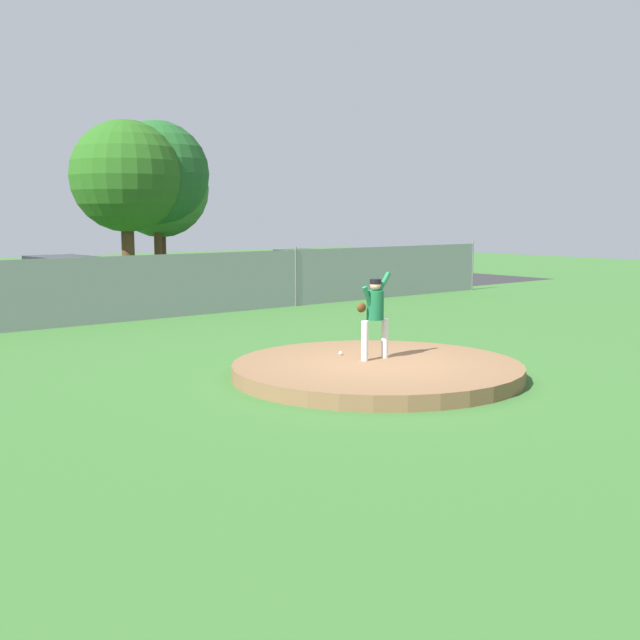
{
  "coord_description": "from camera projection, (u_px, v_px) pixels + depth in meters",
  "views": [
    {
      "loc": [
        -9.91,
        -10.3,
        2.95
      ],
      "look_at": [
        -0.46,
        1.07,
        0.99
      ],
      "focal_mm": 44.52,
      "sensor_mm": 36.0,
      "label": 1
    }
  ],
  "objects": [
    {
      "name": "traffic_cone_orange",
      "position": [
        281.0,
        290.0,
        28.81
      ],
      "size": [
        0.4,
        0.4,
        0.55
      ],
      "color": "orange",
      "rests_on": "asphalt_strip"
    },
    {
      "name": "baseball",
      "position": [
        340.0,
        353.0,
        15.27
      ],
      "size": [
        0.07,
        0.07,
        0.07
      ],
      "primitive_type": "sphere",
      "color": "white",
      "rests_on": "pitchers_mound"
    },
    {
      "name": "tree_broad_left",
      "position": [
        126.0,
        177.0,
        35.72
      ],
      "size": [
        5.03,
        5.03,
        7.21
      ],
      "color": "#4C331E",
      "rests_on": "ground_plane"
    },
    {
      "name": "pitcher_youth",
      "position": [
        375.0,
        310.0,
        14.73
      ],
      "size": [
        0.77,
        0.32,
        1.63
      ],
      "color": "silver",
      "rests_on": "pitchers_mound"
    },
    {
      "name": "chainlink_fence",
      "position": [
        128.0,
        289.0,
        22.02
      ],
      "size": [
        29.7,
        0.07,
        1.93
      ],
      "color": "gray",
      "rests_on": "ground_plane"
    },
    {
      "name": "parked_car_slate",
      "position": [
        63.0,
        283.0,
        25.39
      ],
      "size": [
        1.94,
        4.28,
        1.65
      ],
      "color": "slate",
      "rests_on": "ground_plane"
    },
    {
      "name": "pitchers_mound",
      "position": [
        377.0,
        370.0,
        14.5
      ],
      "size": [
        5.3,
        5.3,
        0.27
      ],
      "primitive_type": "cylinder",
      "color": "brown",
      "rests_on": "ground_plane"
    },
    {
      "name": "tree_broad_right",
      "position": [
        160.0,
        189.0,
        38.44
      ],
      "size": [
        4.71,
        4.71,
        6.57
      ],
      "color": "#4C331E",
      "rests_on": "ground_plane"
    },
    {
      "name": "asphalt_strip",
      "position": [
        65.0,
        307.0,
        25.57
      ],
      "size": [
        44.0,
        7.0,
        0.01
      ],
      "primitive_type": "cube",
      "color": "#2B2B2D",
      "rests_on": "ground_plane"
    },
    {
      "name": "tree_tall_centre",
      "position": [
        156.0,
        174.0,
        37.46
      ],
      "size": [
        4.98,
        4.98,
        7.38
      ],
      "color": "#4C331E",
      "rests_on": "ground_plane"
    },
    {
      "name": "parked_car_white",
      "position": [
        308.0,
        270.0,
        31.83
      ],
      "size": [
        2.05,
        4.41,
        1.57
      ],
      "color": "silver",
      "rests_on": "ground_plane"
    },
    {
      "name": "ground_plane",
      "position": [
        204.0,
        338.0,
        19.09
      ],
      "size": [
        80.0,
        80.0,
        0.0
      ],
      "primitive_type": "plane",
      "color": "#386B2D"
    }
  ]
}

